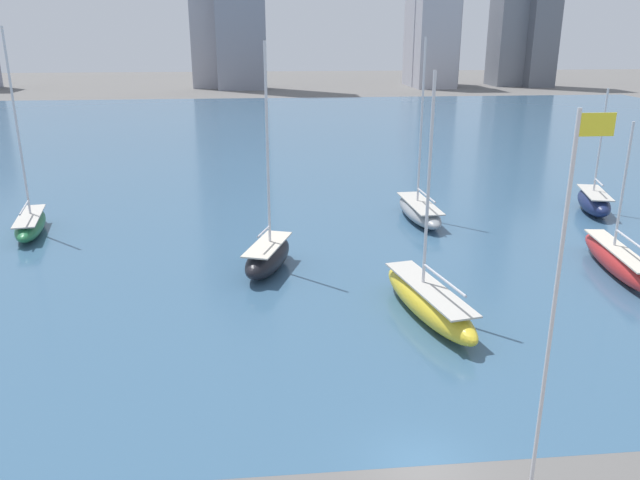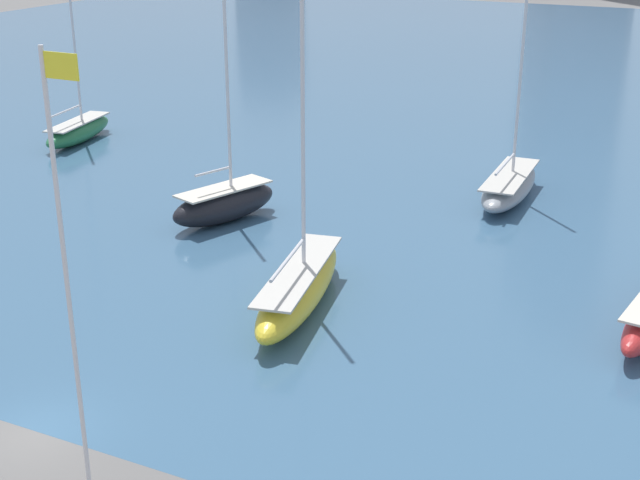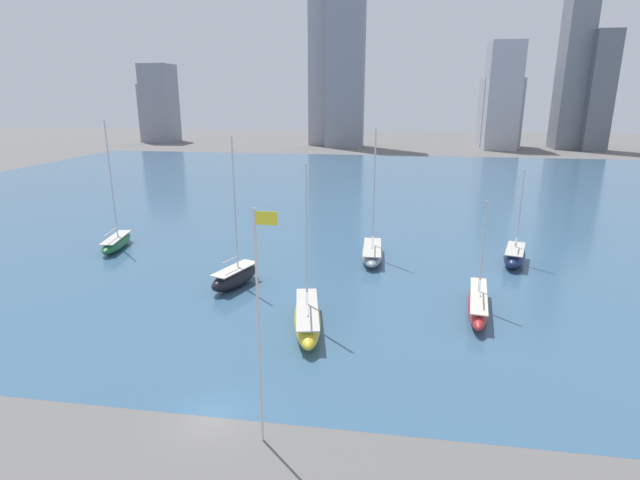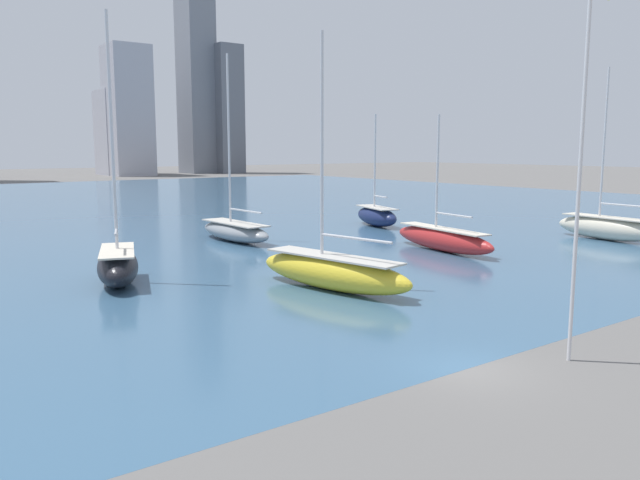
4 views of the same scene
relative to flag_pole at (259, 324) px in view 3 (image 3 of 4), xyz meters
name	(u,v)px [view 3 (image 3 of 4)]	position (x,y,z in m)	size (l,w,h in m)	color
ground_plane	(213,417)	(-3.68, 1.58, -7.34)	(500.00, 500.00, 0.00)	#605E5B
harbor_water	(341,196)	(-3.68, 71.58, -7.33)	(180.00, 140.00, 0.00)	#385B7A
flag_pole	(259,324)	(0.00, 0.00, 0.00)	(1.24, 0.14, 13.67)	silver
distant_city_skyline	(399,70)	(5.83, 171.94, 20.43)	(177.61, 21.56, 74.13)	#8E939E
sailboat_black	(235,276)	(-9.10, 22.76, -6.21)	(4.44, 7.38, 15.27)	black
sailboat_red	(478,303)	(14.70, 19.96, -6.39)	(3.23, 11.03, 10.25)	#B72828
sailboat_yellow	(307,317)	(-0.04, 14.37, -6.29)	(4.20, 10.76, 13.89)	yellow
sailboat_navy	(515,256)	(20.90, 34.60, -6.30)	(4.26, 7.83, 11.10)	#19234C
sailboat_green	(117,242)	(-28.27, 33.02, -6.38)	(3.56, 8.63, 16.21)	#236B3D
sailboat_gray	(372,252)	(4.38, 33.73, -6.42)	(2.90, 9.64, 15.40)	gray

